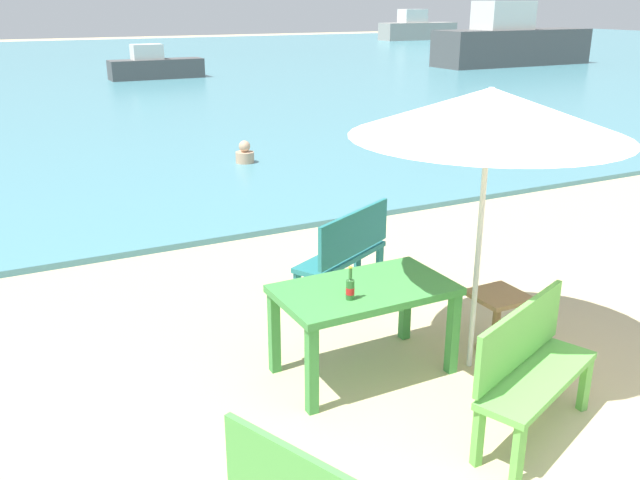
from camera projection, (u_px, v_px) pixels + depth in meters
ground_plane at (568, 437)px, 4.77m from camera, size 120.00×120.00×0.00m
sea_water at (47, 70)px, 29.90m from camera, size 120.00×50.00×0.08m
picnic_table_green at (364, 299)px, 5.41m from camera, size 1.40×0.80×0.76m
beer_bottle_amber at (350, 288)px, 5.12m from camera, size 0.07×0.07×0.26m
patio_umbrella at (490, 112)px, 5.01m from camera, size 2.10×2.10×2.30m
side_table_wood at (497, 314)px, 5.85m from camera, size 0.44×0.44×0.54m
bench_teal_center at (347, 249)px, 6.82m from camera, size 1.23×0.87×0.95m
bench_green_left at (530, 364)px, 4.66m from camera, size 1.25×0.78×0.95m
swimmer_person at (245, 154)px, 12.52m from camera, size 0.34×0.34×0.41m
boat_cargo_ship at (417, 29)px, 53.07m from camera, size 6.29×1.72×2.29m
boat_tanker at (511, 42)px, 31.61m from camera, size 7.86×2.14×2.86m
boat_fishing_trawler at (155, 66)px, 26.17m from camera, size 3.56×0.97×1.30m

